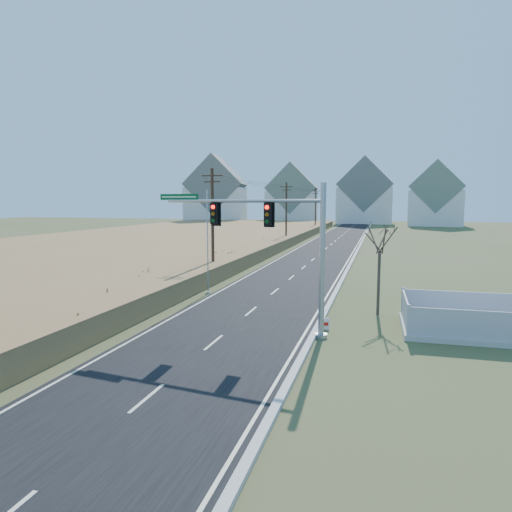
{
  "coord_description": "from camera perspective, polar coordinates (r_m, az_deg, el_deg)",
  "views": [
    {
      "loc": [
        7.1,
        -20.51,
        6.34
      ],
      "look_at": [
        0.6,
        2.89,
        3.4
      ],
      "focal_mm": 32.0,
      "sensor_mm": 36.0,
      "label": 1
    }
  ],
  "objects": [
    {
      "name": "ground",
      "position": [
        22.62,
        -3.49,
        -9.39
      ],
      "size": [
        260.0,
        260.0,
        0.0
      ],
      "primitive_type": "plane",
      "color": "#3D4C24",
      "rests_on": "ground"
    },
    {
      "name": "road",
      "position": [
        71.15,
        9.73,
        1.71
      ],
      "size": [
        8.0,
        180.0,
        0.06
      ],
      "primitive_type": "cube",
      "color": "black",
      "rests_on": "ground"
    },
    {
      "name": "curb",
      "position": [
        70.85,
        13.07,
        1.66
      ],
      "size": [
        0.3,
        180.0,
        0.18
      ],
      "primitive_type": "cube",
      "color": "#B2AFA8",
      "rests_on": "ground"
    },
    {
      "name": "reed_marsh",
      "position": [
        68.28,
        -11.65,
        1.98
      ],
      "size": [
        38.0,
        110.0,
        1.3
      ],
      "primitive_type": "cube",
      "color": "olive",
      "rests_on": "ground"
    },
    {
      "name": "utility_pole_near",
      "position": [
        38.07,
        -5.45,
        4.38
      ],
      "size": [
        1.8,
        0.26,
        9.0
      ],
      "color": "#422D1E",
      "rests_on": "ground"
    },
    {
      "name": "utility_pole_mid",
      "position": [
        66.93,
        3.8,
        5.47
      ],
      "size": [
        1.8,
        0.26,
        9.0
      ],
      "color": "#422D1E",
      "rests_on": "ground"
    },
    {
      "name": "utility_pole_far",
      "position": [
        96.49,
        7.45,
        5.86
      ],
      "size": [
        1.8,
        0.26,
        9.0
      ],
      "color": "#422D1E",
      "rests_on": "ground"
    },
    {
      "name": "condo_nw",
      "position": [
        128.68,
        -5.05,
        7.48
      ],
      "size": [
        17.69,
        13.38,
        19.05
      ],
      "rotation": [
        0.0,
        0.0,
        0.14
      ],
      "color": "white",
      "rests_on": "ground"
    },
    {
      "name": "condo_nnw",
      "position": [
        130.94,
        4.5,
        7.14
      ],
      "size": [
        14.93,
        11.17,
        17.03
      ],
      "rotation": [
        0.0,
        0.0,
        0.07
      ],
      "color": "white",
      "rests_on": "ground"
    },
    {
      "name": "condo_n",
      "position": [
        132.62,
        13.42,
        7.26
      ],
      "size": [
        15.27,
        10.2,
        18.54
      ],
      "color": "white",
      "rests_on": "ground"
    },
    {
      "name": "condo_ne",
      "position": [
        125.18,
        21.58,
        6.65
      ],
      "size": [
        14.12,
        10.51,
        16.52
      ],
      "rotation": [
        0.0,
        0.0,
        -0.1
      ],
      "color": "white",
      "rests_on": "ground"
    },
    {
      "name": "traffic_signal_mast",
      "position": [
        21.47,
        3.48,
        1.7
      ],
      "size": [
        8.93,
        1.43,
        7.16
      ],
      "rotation": [
        0.0,
        0.0,
        -0.13
      ],
      "color": "#9EA0A5",
      "rests_on": "ground"
    },
    {
      "name": "fence_enclosure",
      "position": [
        24.75,
        25.77,
        -7.93
      ],
      "size": [
        6.95,
        4.8,
        1.58
      ],
      "rotation": [
        0.0,
        0.0,
        0.02
      ],
      "color": "#B7B5AD",
      "rests_on": "ground"
    },
    {
      "name": "open_sign",
      "position": [
        23.01,
        8.57,
        -8.38
      ],
      "size": [
        0.47,
        0.12,
        0.58
      ],
      "rotation": [
        0.0,
        0.0,
        0.13
      ],
      "color": "white",
      "rests_on": "ground"
    },
    {
      "name": "flagpole",
      "position": [
        31.15,
        -6.06,
        0.39
      ],
      "size": [
        0.32,
        0.32,
        7.09
      ],
      "color": "#B7B5AD",
      "rests_on": "ground"
    },
    {
      "name": "bare_tree",
      "position": [
        26.04,
        15.26,
        2.33
      ],
      "size": [
        2.05,
        2.05,
        5.43
      ],
      "color": "#4C3F33",
      "rests_on": "ground"
    }
  ]
}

